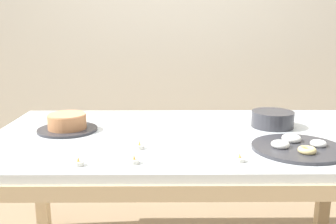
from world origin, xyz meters
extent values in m
cube|color=silver|center=(0.00, 1.73, 1.30)|extent=(8.00, 0.10, 2.60)
cube|color=silver|center=(0.00, 0.00, 0.74)|extent=(1.86, 1.01, 0.04)
cube|color=#D1B284|center=(0.00, -0.48, 0.69)|extent=(1.89, 0.08, 0.06)
cube|color=#D1B284|center=(0.00, 0.48, 0.69)|extent=(1.89, 0.08, 0.06)
cube|color=#D1B284|center=(-0.88, 0.46, 0.35)|extent=(0.07, 0.07, 0.70)
cube|color=#D1B284|center=(0.88, 0.46, 0.35)|extent=(0.07, 0.07, 0.70)
cylinder|color=#333338|center=(-0.59, 0.06, 0.76)|extent=(0.29, 0.29, 0.01)
cylinder|color=#BC7A4C|center=(-0.59, 0.06, 0.80)|extent=(0.18, 0.18, 0.07)
cylinder|color=#EDA16C|center=(-0.59, 0.06, 0.84)|extent=(0.18, 0.18, 0.01)
cylinder|color=#333338|center=(0.44, -0.24, 0.76)|extent=(0.38, 0.38, 0.01)
torus|color=white|center=(0.52, -0.23, 0.78)|extent=(0.07, 0.07, 0.02)
torus|color=white|center=(0.43, -0.17, 0.78)|extent=(0.08, 0.08, 0.03)
torus|color=white|center=(0.36, -0.25, 0.78)|extent=(0.08, 0.08, 0.02)
torus|color=#EAD184|center=(0.44, -0.32, 0.78)|extent=(0.07, 0.07, 0.02)
cylinder|color=#333338|center=(0.43, 0.12, 0.76)|extent=(0.21, 0.21, 0.01)
cylinder|color=#333338|center=(0.43, 0.12, 0.77)|extent=(0.21, 0.21, 0.01)
cylinder|color=#333338|center=(0.43, 0.12, 0.78)|extent=(0.21, 0.21, 0.01)
cylinder|color=#333338|center=(0.43, 0.12, 0.79)|extent=(0.21, 0.21, 0.01)
cylinder|color=#333338|center=(0.43, 0.12, 0.80)|extent=(0.21, 0.21, 0.01)
cylinder|color=#333338|center=(0.43, 0.12, 0.81)|extent=(0.21, 0.21, 0.01)
cylinder|color=#333338|center=(0.43, 0.12, 0.82)|extent=(0.21, 0.21, 0.01)
cylinder|color=#333338|center=(0.43, 0.12, 0.83)|extent=(0.21, 0.21, 0.01)
cylinder|color=silver|center=(-0.43, -0.42, 0.76)|extent=(0.04, 0.04, 0.02)
cylinder|color=white|center=(-0.43, -0.42, 0.77)|extent=(0.03, 0.03, 0.00)
cone|color=#F9B74C|center=(-0.43, -0.42, 0.78)|extent=(0.01, 0.01, 0.02)
cylinder|color=silver|center=(-0.22, -0.22, 0.76)|extent=(0.04, 0.04, 0.02)
cylinder|color=white|center=(-0.22, -0.22, 0.77)|extent=(0.03, 0.03, 0.00)
cone|color=#F9B74C|center=(-0.22, -0.22, 0.78)|extent=(0.01, 0.01, 0.02)
cylinder|color=silver|center=(-0.23, -0.40, 0.76)|extent=(0.04, 0.04, 0.02)
cylinder|color=white|center=(-0.23, -0.40, 0.77)|extent=(0.03, 0.03, 0.00)
cone|color=#F9B74C|center=(-0.23, -0.40, 0.78)|extent=(0.01, 0.01, 0.02)
cylinder|color=silver|center=(0.17, -0.38, 0.76)|extent=(0.04, 0.04, 0.02)
cylinder|color=white|center=(0.17, -0.38, 0.77)|extent=(0.03, 0.03, 0.00)
cone|color=#F9B74C|center=(0.17, -0.38, 0.78)|extent=(0.01, 0.01, 0.02)
camera|label=1|loc=(-0.11, -1.71, 1.25)|focal=40.00mm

